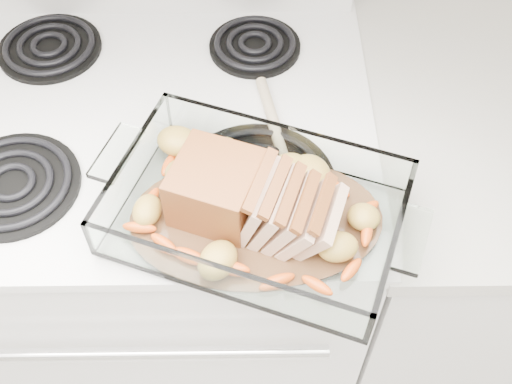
{
  "coord_description": "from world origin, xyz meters",
  "views": [
    {
      "loc": [
        0.18,
        0.89,
        1.73
      ],
      "look_at": [
        0.19,
        1.44,
        0.99
      ],
      "focal_mm": 45.0,
      "sensor_mm": 36.0,
      "label": 1
    }
  ],
  "objects_px": {
    "counter_right": "(462,251)",
    "baking_dish": "(256,214)",
    "pork_roast": "(240,201)",
    "electric_range": "(173,250)"
  },
  "relations": [
    {
      "from": "counter_right",
      "to": "pork_roast",
      "type": "xyz_separation_m",
      "value": [
        -0.5,
        -0.24,
        0.53
      ]
    },
    {
      "from": "baking_dish",
      "to": "counter_right",
      "type": "bearing_deg",
      "value": 47.16
    },
    {
      "from": "counter_right",
      "to": "baking_dish",
      "type": "xyz_separation_m",
      "value": [
        -0.48,
        -0.24,
        0.5
      ]
    },
    {
      "from": "baking_dish",
      "to": "pork_roast",
      "type": "distance_m",
      "value": 0.04
    },
    {
      "from": "counter_right",
      "to": "electric_range",
      "type": "bearing_deg",
      "value": 179.9
    },
    {
      "from": "baking_dish",
      "to": "pork_roast",
      "type": "height_order",
      "value": "pork_roast"
    },
    {
      "from": "electric_range",
      "to": "baking_dish",
      "type": "relative_size",
      "value": 2.76
    },
    {
      "from": "counter_right",
      "to": "baking_dish",
      "type": "height_order",
      "value": "baking_dish"
    },
    {
      "from": "electric_range",
      "to": "pork_roast",
      "type": "distance_m",
      "value": 0.59
    },
    {
      "from": "electric_range",
      "to": "baking_dish",
      "type": "distance_m",
      "value": 0.57
    }
  ]
}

